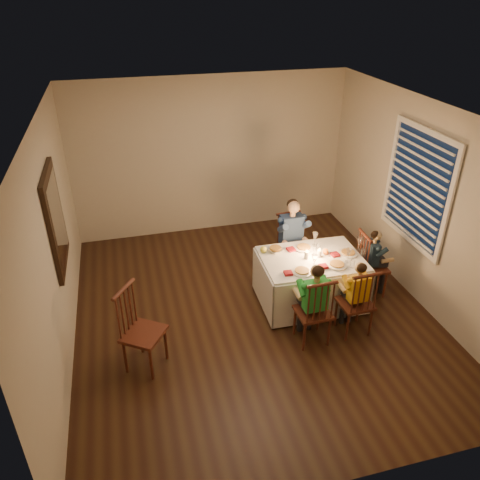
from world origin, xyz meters
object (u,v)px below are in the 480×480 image
object	(u,v)px
chair_adult	(290,273)
chair_near_right	(351,330)
child_yellow	(351,330)
chair_extra	(148,365)
adult	(290,273)
serving_bowl	(275,250)
chair_near_left	(310,340)
child_teal	(368,292)
child_green	(310,340)
chair_end	(368,292)
dining_table	(311,271)

from	to	relation	value
chair_adult	chair_near_right	bearing A→B (deg)	-80.89
child_yellow	chair_extra	bearing A→B (deg)	-3.14
adult	serving_bowl	bearing A→B (deg)	-134.53
chair_extra	chair_adult	bearing A→B (deg)	-23.88
chair_near_left	serving_bowl	world-z (taller)	serving_bowl
child_teal	chair_near_right	bearing A→B (deg)	141.98
serving_bowl	chair_adult	bearing A→B (deg)	48.25
child_green	chair_end	bearing A→B (deg)	-149.55
chair_adult	child_green	world-z (taller)	child_green
chair_near_left	chair_extra	xyz separation A→B (m)	(-1.96, 0.07, 0.00)
chair_near_right	chair_end	xyz separation A→B (m)	(0.60, 0.69, 0.00)
child_yellow	child_teal	distance (m)	0.92
dining_table	chair_near_right	world-z (taller)	dining_table
child_green	chair_adult	bearing A→B (deg)	-101.65
dining_table	chair_near_right	xyz separation A→B (m)	(0.29, -0.70, -0.49)
dining_table	chair_adult	size ratio (longest dim) A/B	1.44
child_green	serving_bowl	bearing A→B (deg)	-83.49
dining_table	serving_bowl	distance (m)	0.54
chair_extra	child_green	size ratio (longest dim) A/B	0.95
dining_table	serving_bowl	size ratio (longest dim) A/B	6.96
child_green	chair_near_left	bearing A→B (deg)	180.00
child_teal	serving_bowl	bearing A→B (deg)	80.90
dining_table	adult	size ratio (longest dim) A/B	1.14
child_teal	serving_bowl	world-z (taller)	serving_bowl
dining_table	chair_adult	bearing A→B (deg)	92.06
chair_adult	adult	xyz separation A→B (m)	(-0.00, 0.00, 0.00)
chair_near_right	adult	size ratio (longest dim) A/B	0.79
dining_table	serving_bowl	xyz separation A→B (m)	(-0.41, 0.27, 0.22)
child_green	chair_near_right	bearing A→B (deg)	-178.04
chair_extra	child_teal	bearing A→B (deg)	-44.01
dining_table	child_teal	distance (m)	1.02
adult	chair_near_right	bearing A→B (deg)	-80.89
dining_table	child_yellow	bearing A→B (deg)	-66.04
chair_near_right	child_green	world-z (taller)	child_green
chair_adult	chair_near_left	world-z (taller)	same
chair_near_right	serving_bowl	bearing A→B (deg)	-56.37
chair_adult	chair_extra	distance (m)	2.61
chair_near_right	child_yellow	world-z (taller)	child_yellow
dining_table	serving_bowl	bearing A→B (deg)	148.25
dining_table	chair_extra	size ratio (longest dim) A/B	1.32
child_teal	dining_table	bearing A→B (deg)	92.25
chair_near_right	child_teal	xyz separation A→B (m)	(0.60, 0.69, 0.00)
chair_extra	adult	bearing A→B (deg)	-23.88
chair_near_right	serving_bowl	distance (m)	1.40
chair_adult	chair_end	distance (m)	1.16
dining_table	child_teal	xyz separation A→B (m)	(0.89, -0.01, -0.49)
chair_extra	child_yellow	bearing A→B (deg)	-56.70
chair_near_right	child_teal	size ratio (longest dim) A/B	0.97
chair_extra	chair_near_right	bearing A→B (deg)	-56.70
child_green	dining_table	bearing A→B (deg)	-111.56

